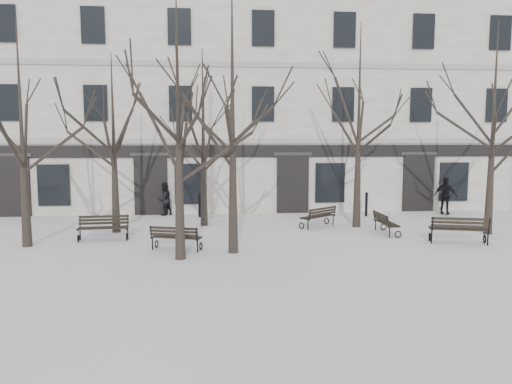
{
  "coord_description": "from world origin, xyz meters",
  "views": [
    {
      "loc": [
        -0.55,
        -16.64,
        3.84
      ],
      "look_at": [
        1.21,
        3.0,
        1.63
      ],
      "focal_mm": 35.0,
      "sensor_mm": 36.0,
      "label": 1
    }
  ],
  "objects": [
    {
      "name": "ground",
      "position": [
        0.0,
        0.0,
        0.0
      ],
      "size": [
        100.0,
        100.0,
        0.0
      ],
      "primitive_type": "plane",
      "color": "silver",
      "rests_on": "ground"
    },
    {
      "name": "tree_6",
      "position": [
        5.58,
        3.82,
        5.31
      ],
      "size": [
        5.94,
        5.94,
        8.49
      ],
      "color": "black",
      "rests_on": "ground"
    },
    {
      "name": "bench_4",
      "position": [
        3.97,
        3.87,
        0.48
      ],
      "size": [
        1.74,
        1.56,
        0.88
      ],
      "rotation": [
        0.0,
        0.0,
        3.81
      ],
      "color": "black",
      "rests_on": "ground"
    },
    {
      "name": "pedestrian_c",
      "position": [
        10.88,
        6.67,
        0.0
      ],
      "size": [
        1.13,
        1.04,
        1.85
      ],
      "primitive_type": "imported",
      "rotation": [
        0.0,
        0.0,
        2.45
      ],
      "color": "black",
      "rests_on": "ground"
    },
    {
      "name": "tree_5",
      "position": [
        -0.88,
        4.73,
        4.69
      ],
      "size": [
        5.25,
        5.25,
        7.5
      ],
      "color": "black",
      "rests_on": "ground"
    },
    {
      "name": "tree_4",
      "position": [
        -4.37,
        3.5,
        4.41
      ],
      "size": [
        4.94,
        4.94,
        7.06
      ],
      "color": "black",
      "rests_on": "ground"
    },
    {
      "name": "tree_3",
      "position": [
        10.3,
        1.84,
        5.1
      ],
      "size": [
        5.71,
        5.71,
        8.15
      ],
      "color": "black",
      "rests_on": "ground"
    },
    {
      "name": "tree_0",
      "position": [
        -6.99,
        1.12,
        4.83
      ],
      "size": [
        5.41,
        5.41,
        7.73
      ],
      "color": "black",
      "rests_on": "ground"
    },
    {
      "name": "bench_3",
      "position": [
        -4.56,
        2.0,
        0.5
      ],
      "size": [
        1.85,
        0.79,
        0.91
      ],
      "rotation": [
        0.0,
        0.0,
        0.07
      ],
      "color": "black",
      "rests_on": "ground"
    },
    {
      "name": "building",
      "position": [
        0.0,
        12.96,
        5.52
      ],
      "size": [
        40.4,
        10.2,
        11.4
      ],
      "color": "silver",
      "rests_on": "ground"
    },
    {
      "name": "bench_5",
      "position": [
        6.26,
        2.21,
        0.46
      ],
      "size": [
        0.63,
        1.68,
        0.84
      ],
      "rotation": [
        0.0,
        0.0,
        1.58
      ],
      "color": "black",
      "rests_on": "ground"
    },
    {
      "name": "bollard_a",
      "position": [
        -1.13,
        6.97,
        0.58
      ],
      "size": [
        0.14,
        0.14,
        1.08
      ],
      "color": "black",
      "rests_on": "ground"
    },
    {
      "name": "tree_1",
      "position": [
        -1.54,
        -1.16,
        5.08
      ],
      "size": [
        5.69,
        5.69,
        8.13
      ],
      "color": "black",
      "rests_on": "ground"
    },
    {
      "name": "tree_2",
      "position": [
        0.15,
        -0.43,
        5.48
      ],
      "size": [
        6.14,
        6.14,
        8.77
      ],
      "color": "black",
      "rests_on": "ground"
    },
    {
      "name": "bench_1",
      "position": [
        -1.77,
        0.04,
        0.47
      ],
      "size": [
        1.79,
        1.1,
        0.86
      ],
      "rotation": [
        0.0,
        0.0,
        2.83
      ],
      "color": "black",
      "rests_on": "ground"
    },
    {
      "name": "bench_2",
      "position": [
        8.26,
        0.21,
        0.55
      ],
      "size": [
        2.1,
        1.23,
        1.01
      ],
      "rotation": [
        0.0,
        0.0,
        2.87
      ],
      "color": "black",
      "rests_on": "ground"
    },
    {
      "name": "bollard_b",
      "position": [
        6.86,
        6.53,
        0.63
      ],
      "size": [
        0.15,
        0.15,
        1.17
      ],
      "color": "black",
      "rests_on": "ground"
    },
    {
      "name": "pedestrian_b",
      "position": [
        -2.84,
        7.68,
        0.0
      ],
      "size": [
        0.98,
        0.96,
        1.59
      ],
      "primitive_type": "imported",
      "rotation": [
        0.0,
        0.0,
        3.87
      ],
      "color": "black",
      "rests_on": "ground"
    }
  ]
}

